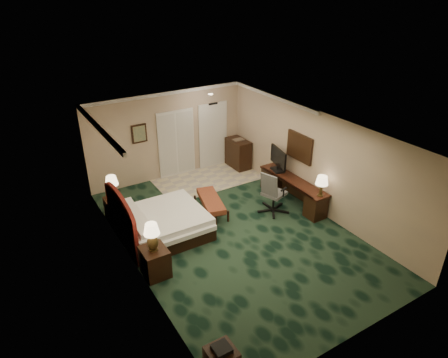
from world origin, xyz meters
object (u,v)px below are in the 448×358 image
lamp_far (112,187)px  desk_chair (274,191)px  tv (278,160)px  bed_bench (211,206)px  nightstand_near (155,262)px  minibar (238,153)px  lamp_near (152,237)px  bed (165,224)px  desk (292,191)px  nightstand_far (115,208)px

lamp_far → desk_chair: bearing=-27.4°
tv → bed_bench: bearing=-166.5°
nightstand_near → minibar: 5.71m
lamp_near → minibar: lamp_near is taller
bed → desk: desk is taller
bed → lamp_far: size_ratio=3.03×
nightstand_far → lamp_far: lamp_far is taller
bed → tv: tv is taller
nightstand_far → bed_bench: nightstand_far is taller
bed → nightstand_near: nightstand_near is taller
lamp_near → lamp_far: bearing=90.0°
nightstand_near → bed_bench: nightstand_near is taller
lamp_far → tv: size_ratio=0.72×
desk_chair → lamp_far: bearing=133.5°
nightstand_near → minibar: (4.43, 3.61, 0.15)m
bed_bench → lamp_far: bearing=167.2°
bed_bench → minibar: size_ratio=1.43×
lamp_near → desk_chair: lamp_near is taller
nightstand_far → desk_chair: size_ratio=0.47×
lamp_far → desk: size_ratio=0.26×
lamp_near → tv: bearing=19.3°
bed_bench → tv: 2.36m
lamp_near → bed_bench: size_ratio=0.47×
lamp_near → lamp_far: lamp_near is taller
bed → tv: bearing=4.6°
nightstand_far → desk: 4.80m
desk → minibar: size_ratio=2.54×
desk → tv: size_ratio=2.73×
minibar → tv: bearing=-90.1°
nightstand_near → lamp_near: 0.63m
bed → tv: size_ratio=2.17×
nightstand_far → bed_bench: bearing=-26.3°
bed → desk: bearing=-5.8°
desk → tv: tv is taller
bed_bench → minibar: bearing=57.8°
nightstand_far → bed_bench: 2.50m
lamp_near → lamp_far: (-0.00, 2.67, -0.08)m
tv → minibar: tv is taller
bed → lamp_far: bearing=119.0°
lamp_far → tv: 4.57m
lamp_far → bed: bearing=-61.0°
bed → desk_chair: size_ratio=1.57×
minibar → lamp_near: bearing=-140.9°
nightstand_far → desk: (4.48, -1.74, 0.06)m
bed → desk: (3.68, -0.37, 0.04)m
bed → desk: size_ratio=0.79×
nightstand_near → desk_chair: desk_chair is taller
tv → desk: bearing=-75.3°
desk → desk_chair: bearing=-169.5°
lamp_near → tv: tv is taller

